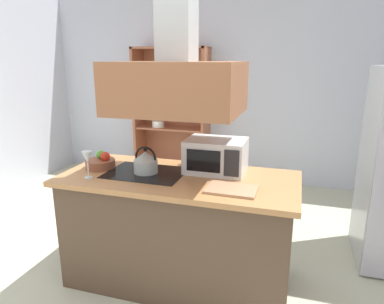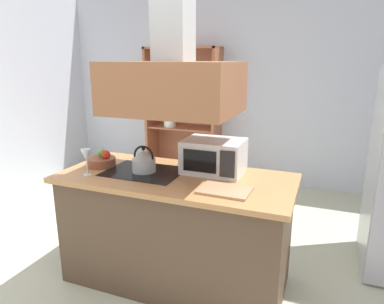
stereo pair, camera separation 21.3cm
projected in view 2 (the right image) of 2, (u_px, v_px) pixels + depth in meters
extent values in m
cube|color=silver|center=(257.00, 89.00, 4.88)|extent=(6.00, 0.12, 2.70)
cube|color=#4F3A2A|center=(176.00, 231.00, 2.77)|extent=(1.71, 0.74, 0.86)
cube|color=#B57C4A|center=(175.00, 178.00, 2.65)|extent=(1.79, 0.82, 0.04)
cube|color=black|center=(144.00, 171.00, 2.74)|extent=(0.60, 0.45, 0.00)
cube|color=#975B3A|center=(174.00, 88.00, 2.47)|extent=(0.90, 0.70, 0.36)
cube|color=#A35C3E|center=(152.00, 113.00, 5.29)|extent=(0.04, 0.40, 1.93)
cube|color=#A35C3E|center=(217.00, 117.00, 4.93)|extent=(0.04, 0.40, 1.93)
cube|color=#A35C3E|center=(183.00, 48.00, 4.86)|extent=(1.08, 0.40, 0.03)
cube|color=#A35C3E|center=(183.00, 174.00, 5.35)|extent=(1.08, 0.40, 0.08)
cube|color=#A35C3E|center=(188.00, 113.00, 5.28)|extent=(1.08, 0.02, 1.93)
cube|color=#A35C3E|center=(183.00, 128.00, 5.16)|extent=(1.00, 0.36, 0.02)
cube|color=#A35C3E|center=(183.00, 95.00, 5.04)|extent=(1.00, 0.36, 0.02)
cylinder|color=white|center=(170.00, 125.00, 5.17)|extent=(0.18, 0.18, 0.05)
cylinder|color=white|center=(170.00, 122.00, 5.16)|extent=(0.17, 0.17, 0.05)
cylinder|color=silver|center=(190.00, 91.00, 4.94)|extent=(0.01, 0.01, 0.12)
cone|color=silver|center=(190.00, 84.00, 4.91)|extent=(0.07, 0.07, 0.08)
cylinder|color=silver|center=(202.00, 91.00, 4.87)|extent=(0.01, 0.01, 0.12)
cone|color=silver|center=(202.00, 84.00, 4.85)|extent=(0.07, 0.07, 0.08)
cylinder|color=#B8C2C2|center=(144.00, 165.00, 2.73)|extent=(0.19, 0.19, 0.10)
cone|color=#AEB9B9|center=(144.00, 155.00, 2.71)|extent=(0.18, 0.18, 0.07)
sphere|color=black|center=(143.00, 149.00, 2.69)|extent=(0.03, 0.03, 0.03)
torus|color=black|center=(144.00, 156.00, 2.71)|extent=(0.18, 0.02, 0.18)
cube|color=tan|center=(225.00, 190.00, 2.33)|extent=(0.35, 0.25, 0.02)
cube|color=silver|center=(214.00, 156.00, 2.70)|extent=(0.46, 0.34, 0.26)
cube|color=black|center=(200.00, 161.00, 2.57)|extent=(0.26, 0.01, 0.17)
cube|color=#262628|center=(227.00, 164.00, 2.49)|extent=(0.11, 0.01, 0.20)
cylinder|color=silver|center=(88.00, 175.00, 2.66)|extent=(0.06, 0.06, 0.01)
cylinder|color=silver|center=(87.00, 168.00, 2.64)|extent=(0.01, 0.01, 0.11)
cone|color=silver|center=(86.00, 155.00, 2.62)|extent=(0.08, 0.08, 0.09)
cylinder|color=brown|center=(101.00, 162.00, 2.88)|extent=(0.24, 0.24, 0.07)
sphere|color=red|center=(106.00, 155.00, 2.85)|extent=(0.08, 0.08, 0.08)
sphere|color=#56AC34|center=(102.00, 153.00, 2.91)|extent=(0.07, 0.07, 0.07)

